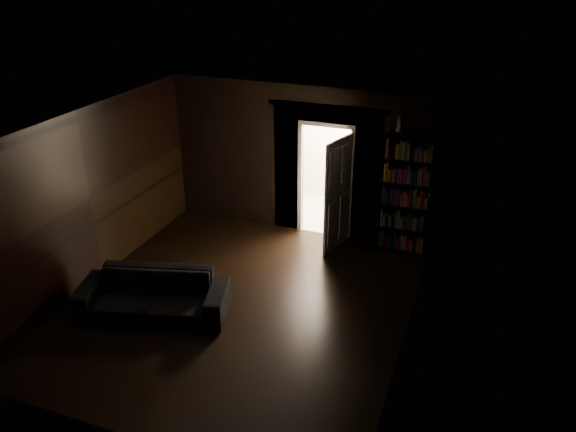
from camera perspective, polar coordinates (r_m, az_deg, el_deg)
name	(u,v)px	position (r m, az deg, el deg)	size (l,w,h in m)	color
ground	(239,305)	(8.70, -4.99, -9.02)	(5.50, 5.50, 0.00)	black
room_walls	(264,178)	(8.77, -2.50, 3.85)	(5.02, 5.61, 2.84)	black
kitchen_alcove	(342,155)	(11.27, 5.50, 6.19)	(2.20, 1.80, 2.60)	beige
sofa	(152,289)	(8.52, -13.61, -7.19)	(2.17, 0.94, 0.84)	black
bookshelf	(406,194)	(9.86, 11.90, 2.17)	(0.90, 0.32, 2.20)	black
refrigerator	(372,174)	(11.42, 8.54, 4.23)	(0.74, 0.68, 1.65)	white
door	(338,195)	(9.85, 5.09, 2.13)	(0.85, 0.05, 2.05)	white
figurine	(399,123)	(9.48, 11.21, 9.23)	(0.09, 0.09, 0.27)	white
bottles	(374,129)	(11.06, 8.71, 8.77)	(0.66, 0.08, 0.27)	black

